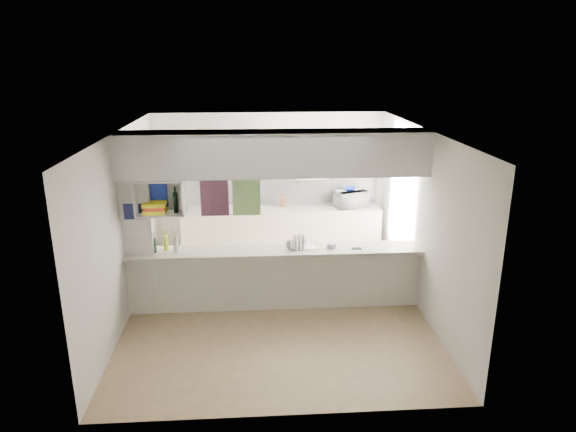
{
  "coord_description": "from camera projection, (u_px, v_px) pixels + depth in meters",
  "views": [
    {
      "loc": [
        -0.28,
        -6.84,
        3.56
      ],
      "look_at": [
        0.21,
        0.5,
        1.26
      ],
      "focal_mm": 32.0,
      "sensor_mm": 36.0,
      "label": 1
    }
  ],
  "objects": [
    {
      "name": "servery_partition",
      "position": [
        263.0,
        199.0,
        7.09
      ],
      "size": [
        4.2,
        0.5,
        2.6
      ],
      "color": "silver",
      "rests_on": "floor"
    },
    {
      "name": "wall_left",
      "position": [
        123.0,
        227.0,
        7.07
      ],
      "size": [
        0.0,
        4.8,
        4.8
      ],
      "primitive_type": "plane",
      "rotation": [
        1.57,
        0.0,
        1.57
      ],
      "color": "silver",
      "rests_on": "floor"
    },
    {
      "name": "kitchen_run",
      "position": [
        279.0,
        212.0,
        9.4
      ],
      "size": [
        3.6,
        0.63,
        2.24
      ],
      "color": "beige",
      "rests_on": "floor"
    },
    {
      "name": "bowl",
      "position": [
        349.0,
        189.0,
        9.31
      ],
      "size": [
        0.23,
        0.23,
        0.06
      ],
      "primitive_type": "imported",
      "color": "navy",
      "rests_on": "microwave"
    },
    {
      "name": "utensil_jar",
      "position": [
        240.0,
        204.0,
        9.31
      ],
      "size": [
        0.09,
        0.09,
        0.13
      ],
      "primitive_type": "cylinder",
      "color": "black",
      "rests_on": "bench_top"
    },
    {
      "name": "knife_block",
      "position": [
        283.0,
        201.0,
        9.38
      ],
      "size": [
        0.11,
        0.09,
        0.2
      ],
      "primitive_type": "cube",
      "rotation": [
        0.0,
        0.0,
        0.07
      ],
      "color": "brown",
      "rests_on": "bench_top"
    },
    {
      "name": "wine_bottles",
      "position": [
        166.0,
        243.0,
        7.2
      ],
      "size": [
        0.37,
        0.15,
        0.33
      ],
      "color": "black",
      "rests_on": "breakfast_bar"
    },
    {
      "name": "cubby_shelf",
      "position": [
        159.0,
        199.0,
        6.93
      ],
      "size": [
        0.65,
        0.35,
        0.5
      ],
      "color": "white",
      "rests_on": "bulkhead"
    },
    {
      "name": "microwave",
      "position": [
        351.0,
        199.0,
        9.35
      ],
      "size": [
        0.64,
        0.54,
        0.3
      ],
      "primitive_type": "imported",
      "rotation": [
        0.0,
        0.0,
        3.48
      ],
      "color": "white",
      "rests_on": "bench_top"
    },
    {
      "name": "plastic_tubs",
      "position": [
        333.0,
        245.0,
        7.37
      ],
      "size": [
        0.49,
        0.18,
        0.07
      ],
      "color": "silver",
      "rests_on": "breakfast_bar"
    },
    {
      "name": "cup",
      "position": [
        290.0,
        245.0,
        7.29
      ],
      "size": [
        0.16,
        0.16,
        0.11
      ],
      "primitive_type": "imported",
      "rotation": [
        0.0,
        0.0,
        -0.17
      ],
      "color": "white",
      "rests_on": "dish_rack"
    },
    {
      "name": "dish_rack",
      "position": [
        302.0,
        242.0,
        7.38
      ],
      "size": [
        0.42,
        0.34,
        0.21
      ],
      "rotation": [
        0.0,
        0.0,
        0.14
      ],
      "color": "silver",
      "rests_on": "breakfast_bar"
    },
    {
      "name": "ceiling",
      "position": [
        275.0,
        131.0,
        6.82
      ],
      "size": [
        4.8,
        4.8,
        0.0
      ],
      "primitive_type": "plane",
      "color": "white",
      "rests_on": "wall_back"
    },
    {
      "name": "floor",
      "position": [
        276.0,
        307.0,
        7.6
      ],
      "size": [
        4.8,
        4.8,
        0.0
      ],
      "primitive_type": "plane",
      "color": "#907553",
      "rests_on": "ground"
    },
    {
      "name": "wall_back",
      "position": [
        270.0,
        183.0,
        9.49
      ],
      "size": [
        4.2,
        0.0,
        4.2
      ],
      "primitive_type": "plane",
      "rotation": [
        1.57,
        0.0,
        0.0
      ],
      "color": "silver",
      "rests_on": "floor"
    },
    {
      "name": "wall_right",
      "position": [
        422.0,
        221.0,
        7.34
      ],
      "size": [
        0.0,
        4.8,
        4.8
      ],
      "primitive_type": "plane",
      "rotation": [
        1.57,
        0.0,
        -1.57
      ],
      "color": "silver",
      "rests_on": "floor"
    }
  ]
}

